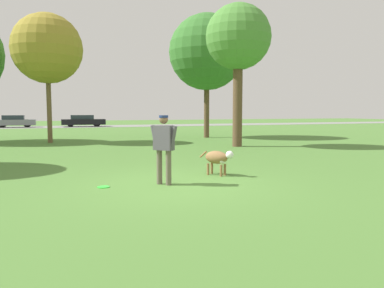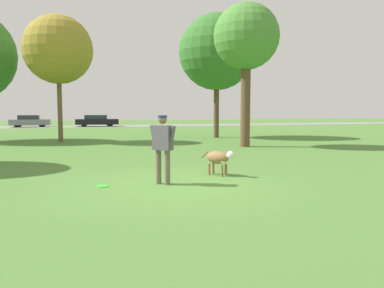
{
  "view_description": "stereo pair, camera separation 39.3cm",
  "coord_description": "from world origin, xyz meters",
  "px_view_note": "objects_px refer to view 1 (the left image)",
  "views": [
    {
      "loc": [
        -2.59,
        -8.25,
        1.73
      ],
      "look_at": [
        0.6,
        0.5,
        0.9
      ],
      "focal_mm": 35.0,
      "sensor_mm": 36.0,
      "label": 1
    },
    {
      "loc": [
        -2.22,
        -8.38,
        1.73
      ],
      "look_at": [
        0.6,
        0.5,
        0.9
      ],
      "focal_mm": 35.0,
      "sensor_mm": 36.0,
      "label": 2
    }
  ],
  "objects_px": {
    "tree_near_right": "(238,39)",
    "parked_car_grey": "(15,121)",
    "tree_far_right": "(207,52)",
    "tree_mid_center": "(47,49)",
    "person": "(164,143)",
    "dog": "(218,158)",
    "frisbee": "(103,187)",
    "parked_car_black": "(83,121)"
  },
  "relations": [
    {
      "from": "tree_far_right",
      "to": "parked_car_grey",
      "type": "relative_size",
      "value": 1.97
    },
    {
      "from": "dog",
      "to": "parked_car_grey",
      "type": "bearing_deg",
      "value": 159.4
    },
    {
      "from": "person",
      "to": "dog",
      "type": "distance_m",
      "value": 1.92
    },
    {
      "from": "frisbee",
      "to": "person",
      "type": "bearing_deg",
      "value": -6.39
    },
    {
      "from": "tree_far_right",
      "to": "parked_car_grey",
      "type": "xyz_separation_m",
      "value": [
        -13.17,
        20.38,
        -4.79
      ]
    },
    {
      "from": "tree_near_right",
      "to": "parked_car_grey",
      "type": "xyz_separation_m",
      "value": [
        -12.26,
        26.52,
        -4.5
      ]
    },
    {
      "from": "parked_car_grey",
      "to": "person",
      "type": "bearing_deg",
      "value": -79.56
    },
    {
      "from": "tree_mid_center",
      "to": "tree_near_right",
      "type": "bearing_deg",
      "value": -32.03
    },
    {
      "from": "frisbee",
      "to": "parked_car_grey",
      "type": "bearing_deg",
      "value": 98.26
    },
    {
      "from": "tree_near_right",
      "to": "person",
      "type": "bearing_deg",
      "value": -126.89
    },
    {
      "from": "person",
      "to": "parked_car_black",
      "type": "height_order",
      "value": "person"
    },
    {
      "from": "tree_near_right",
      "to": "tree_mid_center",
      "type": "xyz_separation_m",
      "value": [
        -8.57,
        5.36,
        -0.13
      ]
    },
    {
      "from": "tree_far_right",
      "to": "parked_car_grey",
      "type": "distance_m",
      "value": 24.73
    },
    {
      "from": "dog",
      "to": "tree_near_right",
      "type": "distance_m",
      "value": 9.52
    },
    {
      "from": "dog",
      "to": "tree_near_right",
      "type": "xyz_separation_m",
      "value": [
        4.2,
        7.15,
        4.67
      ]
    },
    {
      "from": "frisbee",
      "to": "tree_far_right",
      "type": "height_order",
      "value": "tree_far_right"
    },
    {
      "from": "person",
      "to": "tree_far_right",
      "type": "height_order",
      "value": "tree_far_right"
    },
    {
      "from": "tree_far_right",
      "to": "tree_near_right",
      "type": "bearing_deg",
      "value": -98.4
    },
    {
      "from": "frisbee",
      "to": "parked_car_black",
      "type": "relative_size",
      "value": 0.06
    },
    {
      "from": "tree_near_right",
      "to": "tree_mid_center",
      "type": "height_order",
      "value": "tree_mid_center"
    },
    {
      "from": "tree_far_right",
      "to": "parked_car_black",
      "type": "relative_size",
      "value": 1.71
    },
    {
      "from": "tree_near_right",
      "to": "parked_car_black",
      "type": "height_order",
      "value": "tree_near_right"
    },
    {
      "from": "tree_mid_center",
      "to": "frisbee",
      "type": "bearing_deg",
      "value": -84.41
    },
    {
      "from": "person",
      "to": "dog",
      "type": "relative_size",
      "value": 1.73
    },
    {
      "from": "parked_car_grey",
      "to": "dog",
      "type": "bearing_deg",
      "value": -76.57
    },
    {
      "from": "tree_near_right",
      "to": "tree_mid_center",
      "type": "bearing_deg",
      "value": 147.97
    },
    {
      "from": "tree_near_right",
      "to": "tree_far_right",
      "type": "bearing_deg",
      "value": 81.6
    },
    {
      "from": "frisbee",
      "to": "parked_car_black",
      "type": "bearing_deg",
      "value": 86.89
    },
    {
      "from": "tree_near_right",
      "to": "parked_car_grey",
      "type": "relative_size",
      "value": 1.7
    },
    {
      "from": "person",
      "to": "dog",
      "type": "xyz_separation_m",
      "value": [
        1.7,
        0.72,
        -0.5
      ]
    },
    {
      "from": "person",
      "to": "parked_car_grey",
      "type": "bearing_deg",
      "value": 149.65
    },
    {
      "from": "tree_near_right",
      "to": "tree_far_right",
      "type": "relative_size",
      "value": 0.86
    },
    {
      "from": "person",
      "to": "frisbee",
      "type": "relative_size",
      "value": 5.85
    },
    {
      "from": "frisbee",
      "to": "tree_far_right",
      "type": "relative_size",
      "value": 0.04
    },
    {
      "from": "person",
      "to": "dog",
      "type": "height_order",
      "value": "person"
    },
    {
      "from": "tree_near_right",
      "to": "parked_car_grey",
      "type": "distance_m",
      "value": 29.56
    },
    {
      "from": "parked_car_grey",
      "to": "parked_car_black",
      "type": "distance_m",
      "value": 6.83
    },
    {
      "from": "dog",
      "to": "parked_car_grey",
      "type": "xyz_separation_m",
      "value": [
        -8.06,
        33.67,
        0.17
      ]
    },
    {
      "from": "parked_car_grey",
      "to": "tree_far_right",
      "type": "bearing_deg",
      "value": -57.15
    },
    {
      "from": "frisbee",
      "to": "tree_mid_center",
      "type": "xyz_separation_m",
      "value": [
        -1.28,
        13.07,
        5.0
      ]
    },
    {
      "from": "person",
      "to": "dog",
      "type": "bearing_deg",
      "value": 72.06
    },
    {
      "from": "frisbee",
      "to": "dog",
      "type": "bearing_deg",
      "value": 10.37
    }
  ]
}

